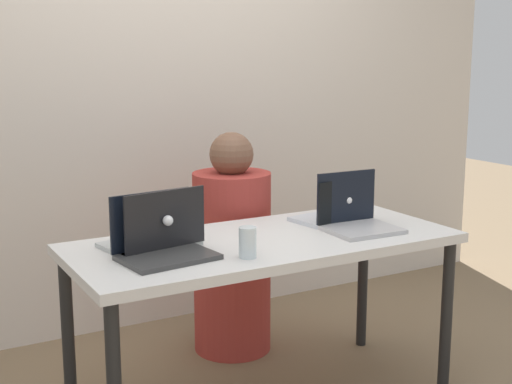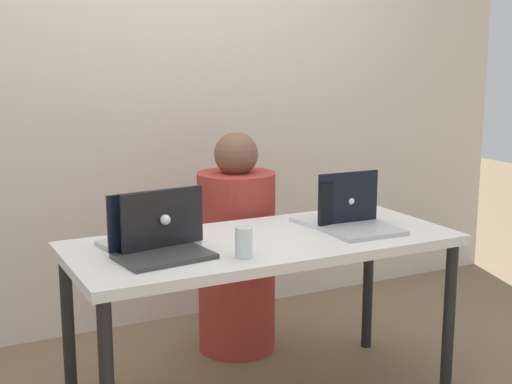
# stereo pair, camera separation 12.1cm
# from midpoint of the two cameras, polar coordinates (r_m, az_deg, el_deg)

# --- Properties ---
(back_wall) EXTENTS (4.50, 0.10, 2.61)m
(back_wall) POSITION_cam_midpoint_polar(r_m,az_deg,el_deg) (3.85, -9.02, 8.67)
(back_wall) COLOR beige
(back_wall) RESTS_ON ground
(desk) EXTENTS (1.58, 0.68, 0.72)m
(desk) POSITION_cam_midpoint_polar(r_m,az_deg,el_deg) (2.90, -0.53, -5.06)
(desk) COLOR silver
(desk) RESTS_ON ground
(person_at_center) EXTENTS (0.38, 0.38, 1.09)m
(person_at_center) POSITION_cam_midpoint_polar(r_m,az_deg,el_deg) (3.51, -2.92, -5.06)
(person_at_center) COLOR #A5342C
(person_at_center) RESTS_ON ground
(laptop_back_right) EXTENTS (0.35, 0.26, 0.20)m
(laptop_back_right) POSITION_cam_midpoint_polar(r_m,az_deg,el_deg) (3.17, 5.25, -1.58)
(laptop_back_right) COLOR silver
(laptop_back_right) RESTS_ON desk
(laptop_front_left) EXTENTS (0.36, 0.29, 0.23)m
(laptop_front_left) POSITION_cam_midpoint_polar(r_m,az_deg,el_deg) (2.65, -8.85, -4.12)
(laptop_front_left) COLOR #373737
(laptop_front_left) RESTS_ON desk
(laptop_back_left) EXTENTS (0.38, 0.30, 0.24)m
(laptop_back_left) POSITION_cam_midpoint_polar(r_m,az_deg,el_deg) (2.76, -9.32, -3.47)
(laptop_back_left) COLOR #B0B5B3
(laptop_back_left) RESTS_ON desk
(laptop_front_right) EXTENTS (0.30, 0.28, 0.24)m
(laptop_front_right) POSITION_cam_midpoint_polar(r_m,az_deg,el_deg) (3.04, 6.91, -2.05)
(laptop_front_right) COLOR #B4B2B3
(laptop_front_right) RESTS_ON desk
(water_glass_left) EXTENTS (0.07, 0.07, 0.11)m
(water_glass_left) POSITION_cam_midpoint_polar(r_m,az_deg,el_deg) (2.61, -2.00, -4.22)
(water_glass_left) COLOR silver
(water_glass_left) RESTS_ON desk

